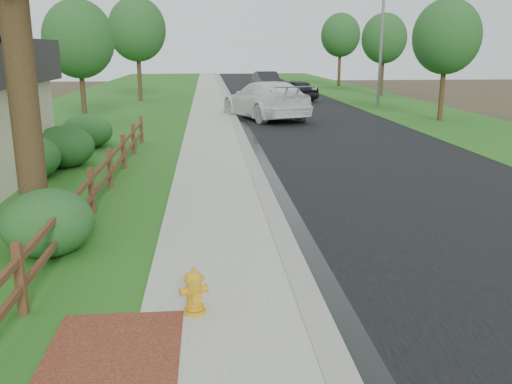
{
  "coord_description": "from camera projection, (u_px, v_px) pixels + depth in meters",
  "views": [
    {
      "loc": [
        -1.01,
        -6.67,
        3.6
      ],
      "look_at": [
        -0.11,
        3.4,
        0.94
      ],
      "focal_mm": 38.0,
      "sensor_mm": 36.0,
      "label": 1
    }
  ],
  "objects": [
    {
      "name": "white_suv",
      "position": [
        265.0,
        100.0,
        28.98
      ],
      "size": [
        4.83,
        7.35,
        1.98
      ],
      "primitive_type": "imported",
      "rotation": [
        0.0,
        0.0,
        3.47
      ],
      "color": "white",
      "rests_on": "road"
    },
    {
      "name": "grass_strip",
      "position": [
        183.0,
        99.0,
        40.89
      ],
      "size": [
        1.6,
        90.0,
        0.06
      ],
      "primitive_type": "cube",
      "color": "#285A19",
      "rests_on": "ground"
    },
    {
      "name": "shrub_c",
      "position": [
        64.0,
        147.0,
        16.95
      ],
      "size": [
        1.96,
        1.96,
        1.33
      ],
      "primitive_type": "ellipsoid",
      "rotation": [
        0.0,
        0.0,
        -0.07
      ],
      "color": "#1A4821",
      "rests_on": "ground"
    },
    {
      "name": "shrub_a",
      "position": [
        48.0,
        223.0,
        9.67
      ],
      "size": [
        2.0,
        2.0,
        1.21
      ],
      "primitive_type": "ellipsoid",
      "rotation": [
        0.0,
        0.0,
        -0.28
      ],
      "color": "#1A4821",
      "rests_on": "ground"
    },
    {
      "name": "dark_car_mid",
      "position": [
        294.0,
        90.0,
        39.5
      ],
      "size": [
        3.43,
        4.76,
        1.51
      ],
      "primitive_type": "imported",
      "rotation": [
        0.0,
        0.0,
        3.56
      ],
      "color": "black",
      "rests_on": "road"
    },
    {
      "name": "tree_near_left",
      "position": [
        79.0,
        39.0,
        25.63
      ],
      "size": [
        3.35,
        3.35,
        5.94
      ],
      "color": "#322114",
      "rests_on": "ground"
    },
    {
      "name": "shrub_b",
      "position": [
        27.0,
        158.0,
        15.22
      ],
      "size": [
        2.16,
        2.16,
        1.29
      ],
      "primitive_type": "ellipsoid",
      "rotation": [
        0.0,
        0.0,
        -0.19
      ],
      "color": "#1A4821",
      "rests_on": "ground"
    },
    {
      "name": "shrub_d",
      "position": [
        87.0,
        131.0,
        20.27
      ],
      "size": [
        2.14,
        2.14,
        1.28
      ],
      "primitive_type": "ellipsoid",
      "rotation": [
        0.0,
        0.0,
        0.15
      ],
      "color": "#1A4821",
      "rests_on": "ground"
    },
    {
      "name": "tree_near_right",
      "position": [
        447.0,
        37.0,
        27.16
      ],
      "size": [
        3.4,
        3.4,
        6.11
      ],
      "color": "#322114",
      "rests_on": "ground"
    },
    {
      "name": "lawn_near",
      "position": [
        113.0,
        99.0,
        40.45
      ],
      "size": [
        9.0,
        90.0,
        0.04
      ],
      "primitive_type": "cube",
      "color": "#285A19",
      "rests_on": "ground"
    },
    {
      "name": "sidewalk",
      "position": [
        208.0,
        98.0,
        41.05
      ],
      "size": [
        2.2,
        90.0,
        0.1
      ],
      "primitive_type": "cube",
      "color": "#A19D8C",
      "rests_on": "ground"
    },
    {
      "name": "ranch_fence",
      "position": [
        102.0,
        177.0,
        13.13
      ],
      "size": [
        0.12,
        16.92,
        1.1
      ],
      "color": "#482718",
      "rests_on": "ground"
    },
    {
      "name": "tree_mid_left",
      "position": [
        137.0,
        30.0,
        37.93
      ],
      "size": [
        4.03,
        4.03,
        7.21
      ],
      "color": "#322114",
      "rests_on": "ground"
    },
    {
      "name": "wet_gutter",
      "position": [
        230.0,
        98.0,
        41.2
      ],
      "size": [
        0.5,
        90.0,
        0.0
      ],
      "primitive_type": "cube",
      "color": "black",
      "rests_on": "road"
    },
    {
      "name": "brick_patch",
      "position": [
        110.0,
        366.0,
        6.26
      ],
      "size": [
        1.6,
        2.4,
        0.11
      ],
      "primitive_type": "cube",
      "color": "maroon",
      "rests_on": "ground"
    },
    {
      "name": "fire_hydrant",
      "position": [
        194.0,
        292.0,
        7.36
      ],
      "size": [
        0.44,
        0.35,
        0.66
      ],
      "color": "orange",
      "rests_on": "sidewalk"
    },
    {
      "name": "curb",
      "position": [
        225.0,
        98.0,
        41.16
      ],
      "size": [
        0.4,
        90.0,
        0.12
      ],
      "primitive_type": "cube",
      "color": "gray",
      "rests_on": "ground"
    },
    {
      "name": "road",
      "position": [
        280.0,
        98.0,
        41.54
      ],
      "size": [
        8.0,
        90.0,
        0.02
      ],
      "primitive_type": "cube",
      "color": "black",
      "rests_on": "ground"
    },
    {
      "name": "boulder",
      "position": [
        54.0,
        230.0,
        10.03
      ],
      "size": [
        1.33,
        1.19,
        0.73
      ],
      "primitive_type": "ellipsoid",
      "rotation": [
        0.0,
        0.0,
        0.42
      ],
      "color": "brown",
      "rests_on": "ground"
    },
    {
      "name": "verge_far",
      "position": [
        368.0,
        97.0,
        42.14
      ],
      "size": [
        6.0,
        90.0,
        0.04
      ],
      "primitive_type": "cube",
      "color": "#285A19",
      "rests_on": "ground"
    },
    {
      "name": "tree_mid_right",
      "position": [
        384.0,
        39.0,
        42.54
      ],
      "size": [
        3.55,
        3.55,
        6.43
      ],
      "color": "#322114",
      "rests_on": "ground"
    },
    {
      "name": "tree_far_right",
      "position": [
        341.0,
        35.0,
        53.66
      ],
      "size": [
        3.88,
        3.88,
        7.16
      ],
      "color": "#322114",
      "rests_on": "ground"
    },
    {
      "name": "dark_car_far",
      "position": [
        267.0,
        81.0,
        48.74
      ],
      "size": [
        2.38,
        5.35,
        1.71
      ],
      "primitive_type": "imported",
      "rotation": [
        0.0,
        0.0,
        0.11
      ],
      "color": "black",
      "rests_on": "road"
    },
    {
      "name": "streetlight",
      "position": [
        380.0,
        28.0,
        33.55
      ],
      "size": [
        1.96,
        0.73,
        8.65
      ],
      "color": "slate",
      "rests_on": "ground"
    },
    {
      "name": "ground",
      "position": [
        286.0,
        320.0,
        7.43
      ],
      "size": [
        120.0,
        120.0,
        0.0
      ],
      "primitive_type": "plane",
      "color": "#3E3422"
    }
  ]
}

